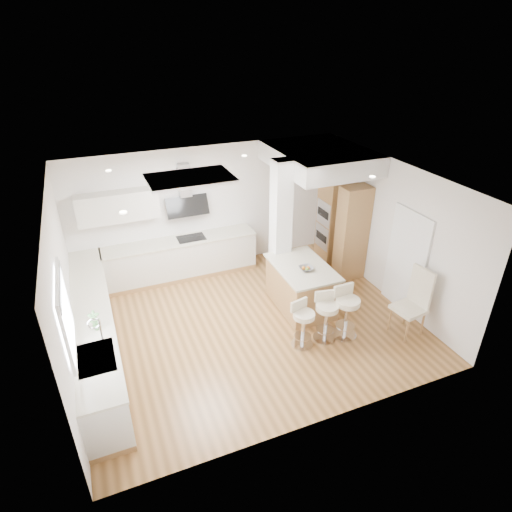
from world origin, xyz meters
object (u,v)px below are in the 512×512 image
bar_stool_b (326,314)px  bar_stool_c (346,309)px  bar_stool_a (303,322)px  peninsula (301,286)px  dining_chair (415,299)px

bar_stool_b → bar_stool_c: 0.38m
bar_stool_a → bar_stool_b: (0.46, 0.00, 0.03)m
bar_stool_b → bar_stool_c: bearing=2.0°
peninsula → bar_stool_a: 1.20m
peninsula → bar_stool_b: 1.07m
bar_stool_a → dining_chair: dining_chair is taller
peninsula → dining_chair: 2.11m
bar_stool_b → dining_chair: size_ratio=0.72×
bar_stool_a → dining_chair: 2.07m
bar_stool_c → bar_stool_b: bearing=170.3°
bar_stool_a → peninsula: bearing=51.1°
peninsula → bar_stool_c: 1.17m
peninsula → bar_stool_b: peninsula is taller
dining_chair → peninsula: bearing=127.4°
peninsula → bar_stool_a: peninsula is taller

